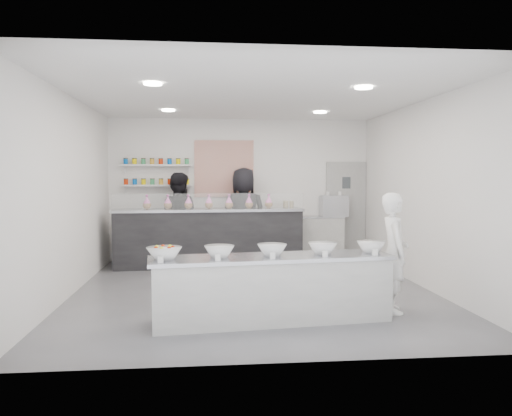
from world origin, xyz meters
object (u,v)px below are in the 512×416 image
(staff_right, at_px, (244,215))
(staff_left, at_px, (177,218))
(espresso_ledge, at_px, (314,238))
(espresso_machine, at_px, (334,206))
(woman_prep, at_px, (394,253))
(prep_counter, at_px, (272,289))
(back_bar, at_px, (209,238))

(staff_right, bearing_deg, staff_left, 4.12)
(espresso_ledge, xyz_separation_m, staff_right, (-1.51, -0.18, 0.52))
(espresso_machine, relative_size, staff_left, 0.30)
(woman_prep, height_order, staff_right, staff_right)
(espresso_machine, distance_m, staff_left, 3.31)
(espresso_machine, relative_size, woman_prep, 0.36)
(woman_prep, bearing_deg, staff_right, 30.53)
(woman_prep, relative_size, staff_right, 0.80)
(espresso_machine, bearing_deg, staff_left, -176.88)
(staff_left, height_order, staff_right, staff_right)
(espresso_machine, distance_m, staff_right, 1.95)
(prep_counter, height_order, staff_left, staff_left)
(woman_prep, xyz_separation_m, staff_left, (-3.05, 3.95, 0.15))
(prep_counter, xyz_separation_m, woman_prep, (1.65, 0.27, 0.38))
(prep_counter, height_order, staff_right, staff_right)
(espresso_ledge, xyz_separation_m, espresso_machine, (0.43, 0.00, 0.68))
(espresso_machine, height_order, staff_left, staff_left)
(prep_counter, height_order, espresso_ledge, espresso_ledge)
(back_bar, bearing_deg, espresso_ledge, 10.94)
(staff_right, bearing_deg, espresso_machine, -170.58)
(back_bar, xyz_separation_m, woman_prep, (2.41, -3.60, 0.21))
(back_bar, height_order, staff_left, staff_left)
(woman_prep, bearing_deg, prep_counter, 106.78)
(staff_left, distance_m, staff_right, 1.36)
(prep_counter, bearing_deg, espresso_ledge, 65.47)
(prep_counter, distance_m, staff_right, 4.26)
(espresso_machine, distance_m, woman_prep, 4.15)
(staff_left, bearing_deg, woman_prep, 136.63)
(prep_counter, bearing_deg, espresso_machine, 60.59)
(espresso_ledge, height_order, staff_right, staff_right)
(woman_prep, relative_size, staff_left, 0.84)
(back_bar, distance_m, woman_prep, 4.33)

